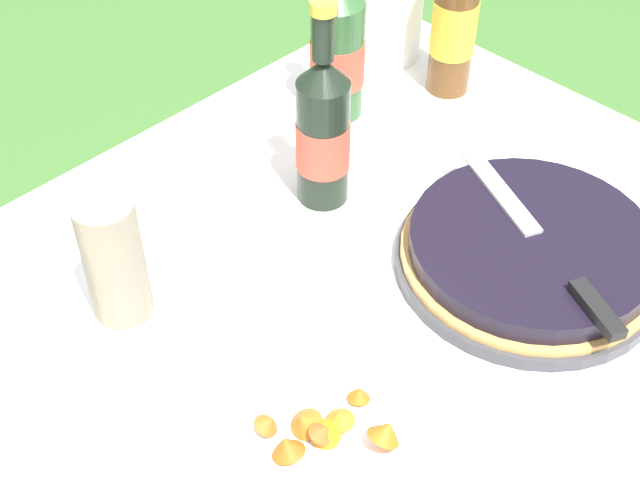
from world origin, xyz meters
TOP-DOWN VIEW (x-y plane):
  - tablecloth at (0.00, 0.00)m, footprint 1.61×1.14m
  - berry_tart at (0.42, -0.02)m, footprint 0.35×0.35m
  - serving_knife at (0.40, -0.05)m, footprint 0.18×0.35m
  - cup_stack at (-0.01, 0.28)m, footprint 0.07×0.07m
  - cider_bottle_green at (0.49, 0.40)m, footprint 0.08×0.08m
  - cider_bottle_amber at (0.67, 0.31)m, footprint 0.07×0.07m
  - juice_bottle_red at (0.33, 0.27)m, footprint 0.07×0.07m
  - snack_plate_left at (0.03, -0.03)m, footprint 0.24×0.24m

SIDE VIEW (x-z plane):
  - tablecloth at x=0.00m, z-range 0.69..0.79m
  - snack_plate_left at x=0.03m, z-range 0.73..0.79m
  - berry_tart at x=0.42m, z-range 0.75..0.81m
  - serving_knife at x=0.40m, z-range 0.81..0.82m
  - cup_stack at x=-0.01m, z-range 0.75..0.95m
  - cider_bottle_green at x=0.49m, z-range 0.71..1.02m
  - juice_bottle_red at x=0.33m, z-range 0.71..1.02m
  - cider_bottle_amber at x=0.67m, z-range 0.71..1.07m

